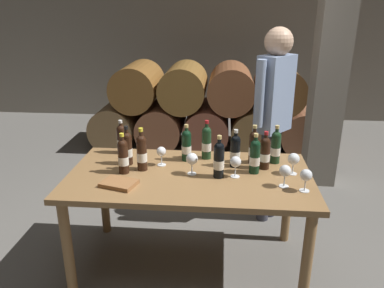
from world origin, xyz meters
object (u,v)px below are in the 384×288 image
(dining_table, at_px, (190,186))
(wine_bottle_9, at_px, (235,151))
(wine_glass_4, at_px, (192,159))
(wine_bottle_2, at_px, (186,145))
(wine_bottle_0, at_px, (122,139))
(wine_bottle_1, at_px, (127,148))
(wine_bottle_3, at_px, (207,142))
(wine_glass_1, at_px, (236,162))
(wine_glass_3, at_px, (285,172))
(sommelier_presenting, at_px, (274,109))
(wine_bottle_7, at_px, (123,156))
(wine_bottle_4, at_px, (219,159))
(tasting_notebook, at_px, (119,183))
(wine_bottle_6, at_px, (142,152))
(wine_bottle_10, at_px, (254,147))
(wine_glass_2, at_px, (294,159))
(wine_glass_5, at_px, (306,176))
(wine_bottle_11, at_px, (276,147))
(wine_glass_0, at_px, (161,152))
(wine_bottle_8, at_px, (265,153))
(wine_bottle_5, at_px, (255,156))

(dining_table, relative_size, wine_bottle_9, 6.02)
(wine_glass_4, bearing_deg, wine_bottle_2, 104.13)
(wine_bottle_0, height_order, wine_bottle_1, wine_bottle_1)
(wine_glass_4, bearing_deg, wine_bottle_0, 148.92)
(wine_bottle_3, xyz_separation_m, wine_glass_1, (0.21, -0.32, -0.02))
(wine_glass_3, bearing_deg, wine_glass_1, 158.42)
(dining_table, xyz_separation_m, wine_bottle_0, (-0.57, 0.36, 0.21))
(wine_bottle_0, bearing_deg, wine_bottle_2, -11.58)
(wine_glass_1, distance_m, sommelier_presenting, 0.86)
(wine_bottle_7, xyz_separation_m, wine_glass_1, (0.78, -0.00, -0.02))
(wine_bottle_2, relative_size, wine_bottle_4, 0.94)
(tasting_notebook, bearing_deg, wine_bottle_7, 110.84)
(wine_bottle_3, height_order, wine_bottle_4, wine_bottle_3)
(wine_bottle_2, relative_size, wine_bottle_3, 0.93)
(wine_bottle_7, bearing_deg, tasting_notebook, -85.16)
(wine_bottle_6, xyz_separation_m, wine_bottle_10, (0.80, 0.20, -0.01))
(wine_glass_4, xyz_separation_m, tasting_notebook, (-0.46, -0.22, -0.10))
(wine_glass_2, bearing_deg, tasting_notebook, -166.60)
(wine_glass_4, xyz_separation_m, wine_glass_5, (0.74, -0.20, -0.00))
(wine_bottle_9, bearing_deg, wine_glass_2, -14.26)
(wine_bottle_11, bearing_deg, wine_glass_0, -171.71)
(wine_bottle_3, bearing_deg, wine_glass_3, -40.08)
(wine_bottle_1, bearing_deg, wine_bottle_6, -35.88)
(wine_bottle_2, relative_size, wine_bottle_7, 0.97)
(wine_bottle_10, bearing_deg, wine_glass_2, -34.75)
(wine_bottle_8, height_order, tasting_notebook, wine_bottle_8)
(dining_table, bearing_deg, tasting_notebook, -154.11)
(wine_bottle_1, bearing_deg, wine_glass_0, -0.40)
(sommelier_presenting, bearing_deg, wine_glass_2, -84.22)
(wine_glass_0, bearing_deg, wine_bottle_8, 0.57)
(wine_glass_4, bearing_deg, wine_glass_5, -14.97)
(wine_glass_3, bearing_deg, wine_bottle_6, 169.03)
(wine_glass_5, bearing_deg, wine_bottle_11, 106.44)
(wine_bottle_4, distance_m, wine_bottle_9, 0.23)
(wine_bottle_4, xyz_separation_m, wine_bottle_9, (0.11, 0.19, -0.01))
(dining_table, xyz_separation_m, wine_bottle_3, (0.10, 0.30, 0.22))
(wine_bottle_10, distance_m, wine_glass_5, 0.53)
(wine_bottle_2, xyz_separation_m, wine_glass_4, (0.06, -0.25, -0.01))
(dining_table, xyz_separation_m, wine_glass_4, (0.02, 0.00, 0.20))
(wine_bottle_11, relative_size, wine_glass_3, 1.93)
(wine_bottle_0, xyz_separation_m, wine_bottle_3, (0.68, -0.06, 0.01))
(wine_glass_3, relative_size, wine_glass_4, 0.96)
(wine_glass_1, bearing_deg, wine_glass_5, -22.10)
(wine_bottle_11, bearing_deg, wine_glass_2, -63.19)
(wine_bottle_5, relative_size, sommelier_presenting, 0.17)
(wine_bottle_6, height_order, wine_bottle_7, wine_bottle_6)
(wine_bottle_0, xyz_separation_m, wine_bottle_4, (0.78, -0.39, 0.01))
(wine_bottle_3, relative_size, wine_glass_0, 2.11)
(wine_bottle_6, height_order, wine_bottle_10, wine_bottle_6)
(wine_bottle_9, bearing_deg, sommelier_presenting, 60.63)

